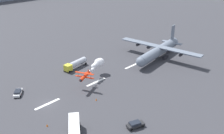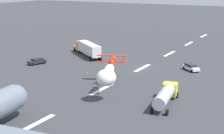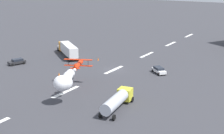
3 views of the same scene
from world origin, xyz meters
TOP-DOWN VIEW (x-y plane):
  - ground_plane at (0.00, 0.00)m, footprint 440.00×440.00m
  - runway_stripe_0 at (-55.80, 0.00)m, footprint 8.00×0.90m
  - runway_stripe_1 at (-37.20, 0.00)m, footprint 8.00×0.90m
  - runway_stripe_2 at (-18.60, 0.00)m, footprint 8.00×0.90m
  - runway_stripe_3 at (0.00, 0.00)m, footprint 8.00×0.90m
  - runway_stripe_4 at (18.60, 0.00)m, footprint 8.00×0.90m
  - runway_stripe_5 at (37.20, 0.00)m, footprint 8.00×0.90m
  - stunt_biplane_red at (21.97, 3.17)m, footprint 15.98×9.39m
  - semi_truck_orange at (-4.88, -18.80)m, footprint 11.58×14.08m
  - fuel_tanker_truck at (20.69, 13.52)m, footprint 10.23×4.13m
  - followme_car_yellow at (9.32, -24.40)m, footprint 4.81×3.23m
  - airport_staff_sedan at (-3.26, 10.72)m, footprint 4.32×4.67m
  - traffic_cone_near at (-5.60, -8.63)m, footprint 0.44×0.44m
  - traffic_cone_far at (10.94, -8.44)m, footprint 0.44×0.44m

SIDE VIEW (x-z plane):
  - ground_plane at x=0.00m, z-range 0.00..0.00m
  - runway_stripe_0 at x=-55.80m, z-range 0.00..0.01m
  - runway_stripe_1 at x=-37.20m, z-range 0.00..0.01m
  - runway_stripe_2 at x=-18.60m, z-range 0.00..0.01m
  - runway_stripe_3 at x=0.00m, z-range 0.00..0.01m
  - runway_stripe_4 at x=18.60m, z-range 0.00..0.01m
  - runway_stripe_5 at x=37.20m, z-range 0.00..0.01m
  - traffic_cone_near at x=-5.60m, z-range 0.00..0.75m
  - traffic_cone_far at x=10.94m, z-range 0.00..0.75m
  - followme_car_yellow at x=9.32m, z-range 0.05..1.57m
  - airport_staff_sedan at x=-3.26m, z-range 0.05..1.57m
  - fuel_tanker_truck at x=20.69m, z-range 0.30..3.20m
  - semi_truck_orange at x=-4.88m, z-range 0.29..3.99m
  - stunt_biplane_red at x=21.97m, z-range 2.77..5.74m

